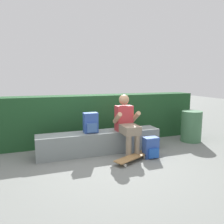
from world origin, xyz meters
The scene contains 8 objects.
ground_plane centered at (0.00, 0.00, 0.00)m, with size 24.00×24.00×0.00m, color slate.
bench_main centered at (0.00, 0.41, 0.22)m, with size 2.54×0.42×0.44m.
person_skater centered at (0.50, 0.20, 0.64)m, with size 0.49×0.62×1.19m.
skateboard_near_person centered at (0.42, -0.26, 0.07)m, with size 0.81×0.52×0.09m.
backpack_on_bench centered at (-0.20, 0.40, 0.64)m, with size 0.28×0.23×0.40m.
backpack_on_ground centered at (0.84, -0.20, 0.19)m, with size 0.28×0.23×0.40m.
hedge_row centered at (0.19, 1.27, 0.56)m, with size 5.02×0.55×1.13m.
trash_bin centered at (2.32, 0.45, 0.37)m, with size 0.48×0.48×0.74m.
Camera 1 is at (-1.24, -3.77, 1.53)m, focal length 35.05 mm.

